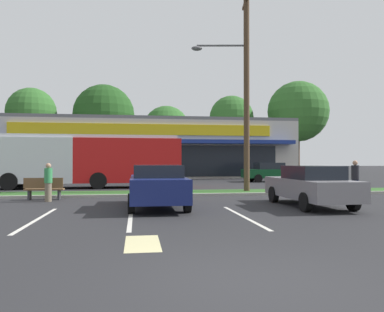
# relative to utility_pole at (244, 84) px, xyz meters

# --- Properties ---
(ground_plane) EXTENTS (240.00, 240.00, 0.00)m
(ground_plane) POSITION_rel_utility_pole_xyz_m (-4.06, -14.06, -5.70)
(ground_plane) COLOR #262628
(grass_median) EXTENTS (56.00, 2.20, 0.12)m
(grass_median) POSITION_rel_utility_pole_xyz_m (-4.06, -0.06, -5.64)
(grass_median) COLOR #2D5B23
(grass_median) RESTS_ON ground_plane
(curb_lip) EXTENTS (56.00, 0.24, 0.12)m
(curb_lip) POSITION_rel_utility_pole_xyz_m (-4.06, -1.28, -5.64)
(curb_lip) COLOR #99968C
(curb_lip) RESTS_ON ground_plane
(parking_stripe_0) EXTENTS (0.12, 4.80, 0.01)m
(parking_stripe_0) POSITION_rel_utility_pole_xyz_m (-8.33, -7.78, -5.69)
(parking_stripe_0) COLOR silver
(parking_stripe_0) RESTS_ON ground_plane
(parking_stripe_1) EXTENTS (0.12, 4.80, 0.01)m
(parking_stripe_1) POSITION_rel_utility_pole_xyz_m (-5.71, -7.81, -5.69)
(parking_stripe_1) COLOR silver
(parking_stripe_1) RESTS_ON ground_plane
(parking_stripe_2) EXTENTS (0.12, 4.80, 0.01)m
(parking_stripe_2) POSITION_rel_utility_pole_xyz_m (-2.38, -8.13, -5.69)
(parking_stripe_2) COLOR silver
(parking_stripe_2) RESTS_ON ground_plane
(lot_arrow) EXTENTS (0.70, 1.60, 0.01)m
(lot_arrow) POSITION_rel_utility_pole_xyz_m (-5.41, -11.41, -5.69)
(lot_arrow) COLOR beige
(lot_arrow) RESTS_ON ground_plane
(storefront_building) EXTENTS (29.86, 13.79, 5.88)m
(storefront_building) POSITION_rel_utility_pole_xyz_m (-4.81, 22.16, -2.75)
(storefront_building) COLOR #BCB7AD
(storefront_building) RESTS_ON ground_plane
(tree_left) EXTENTS (6.03, 6.03, 10.77)m
(tree_left) POSITION_rel_utility_pole_xyz_m (-18.48, 30.32, 2.03)
(tree_left) COLOR #473323
(tree_left) RESTS_ON ground_plane
(tree_mid_left) EXTENTS (7.87, 7.87, 11.61)m
(tree_mid_left) POSITION_rel_utility_pole_xyz_m (-9.76, 31.28, 1.96)
(tree_mid_left) COLOR #473323
(tree_mid_left) RESTS_ON ground_plane
(tree_mid) EXTENTS (6.30, 6.30, 9.17)m
(tree_mid) POSITION_rel_utility_pole_xyz_m (-1.55, 32.28, 0.30)
(tree_mid) COLOR #473323
(tree_mid) RESTS_ON ground_plane
(tree_mid_right) EXTENTS (6.02, 6.02, 10.58)m
(tree_mid_right) POSITION_rel_utility_pole_xyz_m (7.26, 31.24, 1.85)
(tree_mid_right) COLOR #473323
(tree_mid_right) RESTS_ON ground_plane
(tree_right) EXTENTS (8.23, 8.23, 12.57)m
(tree_right) POSITION_rel_utility_pole_xyz_m (16.29, 30.03, 2.75)
(tree_right) COLOR #473323
(tree_right) RESTS_ON ground_plane
(utility_pole) EXTENTS (3.10, 2.39, 10.69)m
(utility_pole) POSITION_rel_utility_pole_xyz_m (0.00, 0.00, 0.00)
(utility_pole) COLOR #4C3826
(utility_pole) RESTS_ON ground_plane
(city_bus) EXTENTS (11.77, 2.90, 3.25)m
(city_bus) POSITION_rel_utility_pole_xyz_m (-8.68, 5.05, -3.93)
(city_bus) COLOR #B71414
(city_bus) RESTS_ON ground_plane
(bus_stop_bench) EXTENTS (1.60, 0.45, 0.95)m
(bus_stop_bench) POSITION_rel_utility_pole_xyz_m (-9.44, -2.19, -5.19)
(bus_stop_bench) COLOR brown
(bus_stop_bench) RESTS_ON ground_plane
(car_0) EXTENTS (1.90, 4.72, 1.49)m
(car_0) POSITION_rel_utility_pole_xyz_m (0.77, -5.99, -4.93)
(car_0) COLOR slate
(car_0) RESTS_ON ground_plane
(car_1) EXTENTS (2.00, 4.71, 1.52)m
(car_1) POSITION_rel_utility_pole_xyz_m (-4.80, -5.55, -4.90)
(car_1) COLOR navy
(car_1) RESTS_ON ground_plane
(car_2) EXTENTS (4.67, 1.97, 1.54)m
(car_2) POSITION_rel_utility_pole_xyz_m (5.23, 10.27, -4.91)
(car_2) COLOR #0C3F1E
(car_2) RESTS_ON ground_plane
(pedestrian_near_bench) EXTENTS (0.32, 0.32, 1.58)m
(pedestrian_near_bench) POSITION_rel_utility_pole_xyz_m (-9.11, -2.89, -4.90)
(pedestrian_near_bench) COLOR #726651
(pedestrian_near_bench) RESTS_ON ground_plane
(pedestrian_by_pole) EXTENTS (0.34, 0.34, 1.69)m
(pedestrian_by_pole) POSITION_rel_utility_pole_xyz_m (4.40, -2.98, -4.85)
(pedestrian_by_pole) COLOR #1E2338
(pedestrian_by_pole) RESTS_ON ground_plane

